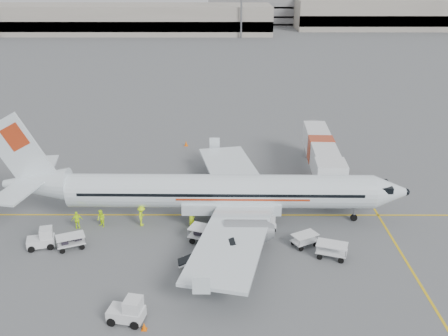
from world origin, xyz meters
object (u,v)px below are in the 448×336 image
Objects in this scene: tug_fore at (263,224)px; tug_aft at (41,238)px; aircraft at (221,170)px; jet_bridge at (320,158)px; tug_mid at (126,310)px; belt_loader at (209,252)px.

tug_aft reaches higher than tug_fore.
tug_aft is at bearing -161.35° from aircraft.
tug_aft is (-24.73, -14.21, -1.40)m from jet_bridge.
tug_mid is (-9.50, -11.49, 0.12)m from tug_fore.
belt_loader is 7.87m from tug_mid.
tug_aft is at bearing 161.65° from tug_fore.
jet_bridge is 28.32m from tug_mid.
jet_bridge reaches higher than tug_mid.
tug_aft is (-8.49, 8.94, -0.05)m from tug_mid.
belt_loader is 2.42× the size of tug_aft.
tug_mid reaches higher than tug_fore.
aircraft is 5.84m from tug_fore.
jet_bridge is (10.36, 9.53, -2.59)m from aircraft.
tug_mid is at bearing -112.74° from aircraft.
tug_fore is (4.38, 5.53, -0.64)m from belt_loader.
tug_fore is at bearing -117.42° from jet_bridge.
aircraft reaches higher than belt_loader.
belt_loader reaches higher than tug_mid.
tug_fore is at bearing -29.89° from aircraft.
aircraft is at bearing 2.99° from tug_aft.
aircraft reaches higher than tug_aft.
tug_mid is (-5.89, -13.62, -3.94)m from aircraft.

